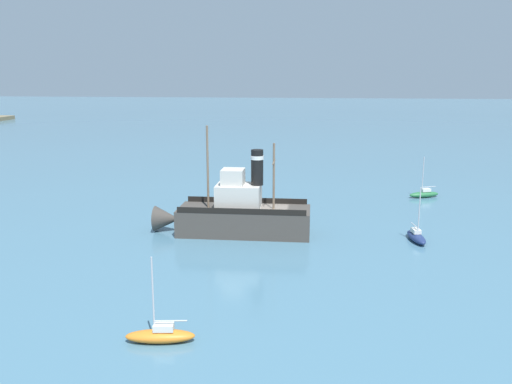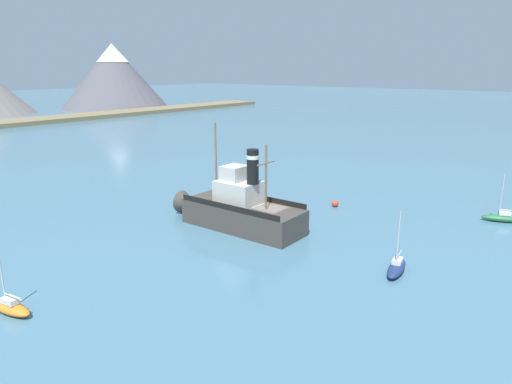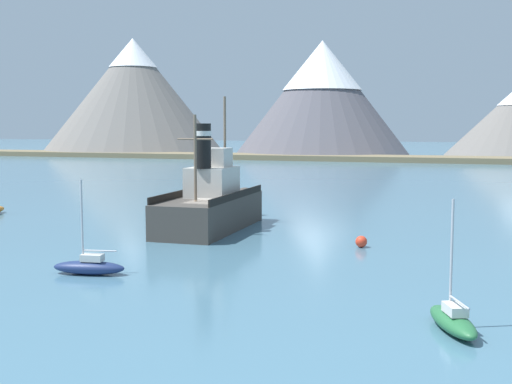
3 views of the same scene
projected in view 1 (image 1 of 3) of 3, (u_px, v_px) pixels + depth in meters
The scene contains 6 objects.
ground_plane at pixel (274, 232), 50.27m from camera, with size 600.00×600.00×0.00m, color #477289.
old_tugboat at pixel (237, 214), 49.54m from camera, with size 4.70×14.48×9.90m.
sailboat_green at pixel (424, 194), 64.50m from camera, with size 2.45×3.93×4.90m.
sailboat_navy at pixel (416, 236), 47.53m from camera, with size 3.93×1.74×4.90m.
sailboat_orange at pixel (160, 335), 29.52m from camera, with size 1.65×3.92×4.90m.
mooring_buoy at pixel (290, 202), 60.73m from camera, with size 0.74×0.74×0.74m, color red.
Camera 1 is at (-48.15, -4.55, 14.31)m, focal length 38.00 mm.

